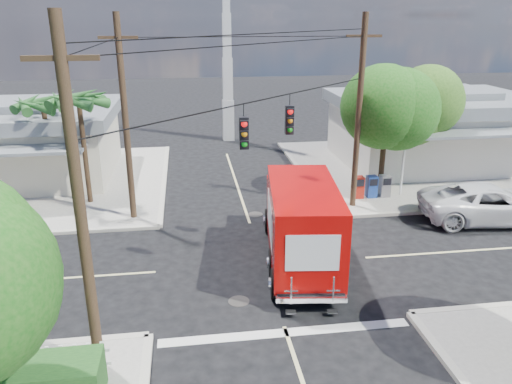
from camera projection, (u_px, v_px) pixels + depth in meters
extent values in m
plane|color=black|center=(264.00, 265.00, 18.74)|extent=(120.00, 120.00, 0.00)
cube|color=gray|center=(413.00, 167.00, 30.45)|extent=(14.00, 14.00, 0.14)
cube|color=#BBB6A5|center=(301.00, 172.00, 29.51)|extent=(0.25, 14.00, 0.14)
cube|color=#BBB6A5|center=(477.00, 209.00, 23.92)|extent=(14.00, 0.25, 0.14)
cube|color=gray|center=(36.00, 184.00, 27.51)|extent=(14.00, 14.00, 0.14)
cube|color=#BBB6A5|center=(164.00, 178.00, 28.44)|extent=(0.25, 14.00, 0.14)
cube|color=beige|center=(236.00, 182.00, 28.07)|extent=(0.12, 12.00, 0.01)
cube|color=beige|center=(508.00, 248.00, 20.08)|extent=(12.00, 0.12, 0.01)
cube|color=silver|center=(286.00, 333.00, 14.73)|extent=(7.50, 0.40, 0.01)
cube|color=silver|center=(432.00, 135.00, 30.99)|extent=(11.00, 8.00, 3.40)
cube|color=gray|center=(436.00, 102.00, 30.30)|extent=(11.80, 8.80, 0.70)
cube|color=gray|center=(437.00, 93.00, 30.13)|extent=(6.05, 4.40, 0.50)
cube|color=gray|center=(479.00, 133.00, 26.01)|extent=(9.90, 1.80, 0.15)
cylinder|color=silver|center=(403.00, 168.00, 25.17)|extent=(0.12, 0.12, 2.90)
cube|color=beige|center=(20.00, 148.00, 28.22)|extent=(10.00, 8.00, 3.20)
cube|color=gray|center=(15.00, 114.00, 27.56)|extent=(10.80, 8.80, 0.70)
cube|color=gray|center=(13.00, 105.00, 27.39)|extent=(5.50, 4.40, 0.50)
cylinder|color=silver|center=(74.00, 180.00, 23.52)|extent=(0.12, 0.12, 2.70)
cube|color=silver|center=(228.00, 120.00, 36.96)|extent=(0.80, 0.80, 3.00)
cube|color=silver|center=(228.00, 79.00, 35.95)|extent=(0.70, 0.70, 3.00)
cube|color=silver|center=(227.00, 35.00, 34.95)|extent=(0.60, 0.60, 3.00)
cylinder|color=#422D1C|center=(383.00, 154.00, 25.31)|extent=(0.28, 0.28, 4.10)
sphere|color=#115410|center=(387.00, 104.00, 24.45)|extent=(4.10, 4.10, 4.10)
sphere|color=#115410|center=(378.00, 98.00, 24.50)|extent=(3.33, 3.33, 3.33)
sphere|color=#115410|center=(396.00, 107.00, 24.26)|extent=(3.58, 3.58, 3.58)
cylinder|color=#422D1C|center=(412.00, 147.00, 27.80)|extent=(0.28, 0.28, 3.58)
sphere|color=#2D571B|center=(416.00, 107.00, 27.05)|extent=(3.58, 3.58, 3.58)
sphere|color=#2D571B|center=(408.00, 102.00, 27.11)|extent=(2.91, 2.91, 2.91)
sphere|color=#2D571B|center=(425.00, 109.00, 26.85)|extent=(3.14, 3.14, 3.14)
cylinder|color=#422D1C|center=(85.00, 153.00, 23.85)|extent=(0.24, 0.24, 5.00)
cone|color=#265B25|center=(98.00, 98.00, 23.10)|extent=(0.50, 2.06, 0.98)
cone|color=#265B25|center=(93.00, 96.00, 23.71)|extent=(1.92, 1.68, 0.98)
cone|color=#265B25|center=(77.00, 95.00, 23.77)|extent=(2.12, 0.95, 0.98)
cone|color=#265B25|center=(62.00, 97.00, 23.24)|extent=(1.34, 2.07, 0.98)
cone|color=#265B25|center=(58.00, 100.00, 22.51)|extent=(1.34, 2.07, 0.98)
cone|color=#265B25|center=(70.00, 101.00, 22.14)|extent=(2.12, 0.95, 0.98)
cone|color=#265B25|center=(88.00, 100.00, 22.40)|extent=(1.92, 1.68, 0.98)
cylinder|color=#422D1C|center=(49.00, 150.00, 25.05)|extent=(0.24, 0.24, 4.60)
cone|color=#265B25|center=(62.00, 102.00, 24.37)|extent=(0.50, 2.06, 0.98)
cone|color=#265B25|center=(58.00, 100.00, 24.98)|extent=(1.92, 1.68, 0.98)
cone|color=#265B25|center=(43.00, 100.00, 25.04)|extent=(2.12, 0.95, 0.98)
cone|color=#265B25|center=(27.00, 102.00, 24.50)|extent=(1.34, 2.07, 0.98)
cone|color=#265B25|center=(23.00, 104.00, 23.77)|extent=(1.34, 2.07, 0.98)
cone|color=#265B25|center=(33.00, 106.00, 23.40)|extent=(2.12, 0.95, 0.98)
cone|color=#265B25|center=(51.00, 105.00, 23.66)|extent=(1.92, 1.68, 0.98)
cylinder|color=#473321|center=(80.00, 212.00, 11.69)|extent=(0.28, 0.28, 9.00)
cube|color=#473321|center=(61.00, 58.00, 10.52)|extent=(1.60, 0.12, 0.12)
cylinder|color=#473321|center=(359.00, 116.00, 22.78)|extent=(0.28, 0.28, 9.00)
cube|color=#473321|center=(364.00, 36.00, 21.61)|extent=(1.60, 0.12, 0.12)
cylinder|color=#473321|center=(126.00, 123.00, 21.39)|extent=(0.28, 0.28, 9.00)
cube|color=#473321|center=(118.00, 37.00, 20.22)|extent=(1.60, 0.12, 0.12)
cylinder|color=black|center=(264.00, 99.00, 16.66)|extent=(10.43, 10.43, 0.04)
cube|color=black|center=(244.00, 133.00, 16.13)|extent=(0.30, 0.24, 1.05)
sphere|color=red|center=(244.00, 124.00, 15.89)|extent=(0.20, 0.20, 0.20)
cube|color=black|center=(289.00, 120.00, 18.16)|extent=(0.30, 0.24, 1.05)
sphere|color=red|center=(290.00, 112.00, 17.91)|extent=(0.20, 0.20, 0.20)
cube|color=silver|center=(103.00, 359.00, 12.64)|extent=(0.09, 0.06, 1.00)
cube|color=#AE1F13|center=(358.00, 187.00, 25.07)|extent=(0.50, 0.50, 1.10)
cube|color=navy|center=(372.00, 186.00, 25.16)|extent=(0.50, 0.50, 1.10)
cube|color=slate|center=(385.00, 186.00, 25.26)|extent=(0.50, 0.50, 1.10)
cube|color=black|center=(299.00, 247.00, 18.97)|extent=(3.00, 7.43, 0.23)
cube|color=#BD0907|center=(293.00, 203.00, 21.38)|extent=(2.40, 1.84, 2.04)
cube|color=black|center=(292.00, 190.00, 21.87)|extent=(1.96, 0.47, 0.88)
cube|color=silver|center=(291.00, 210.00, 22.39)|extent=(2.13, 0.37, 0.32)
cube|color=#BD0907|center=(303.00, 222.00, 17.72)|extent=(2.96, 5.61, 2.68)
cube|color=white|center=(336.00, 219.00, 17.70)|extent=(0.43, 3.31, 1.20)
cube|color=white|center=(270.00, 219.00, 17.66)|extent=(0.43, 3.31, 1.20)
cube|color=white|center=(313.00, 253.00, 15.13)|extent=(1.66, 0.22, 1.20)
cube|color=silver|center=(311.00, 299.00, 15.53)|extent=(2.23, 0.50, 0.17)
cube|color=silver|center=(291.00, 291.00, 15.28)|extent=(0.42, 0.11, 0.93)
cube|color=silver|center=(333.00, 290.00, 15.30)|extent=(0.42, 0.11, 0.93)
cylinder|color=black|center=(269.00, 220.00, 21.48)|extent=(0.42, 1.05, 1.02)
cylinder|color=black|center=(318.00, 220.00, 21.52)|extent=(0.42, 1.05, 1.02)
cylinder|color=black|center=(275.00, 284.00, 16.43)|extent=(0.42, 1.05, 1.02)
cylinder|color=black|center=(340.00, 283.00, 16.46)|extent=(0.42, 1.05, 1.02)
imported|color=silver|center=(490.00, 203.00, 22.46)|extent=(6.42, 3.58, 1.70)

